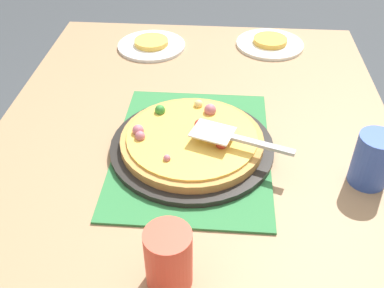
% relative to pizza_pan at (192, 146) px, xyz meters
% --- Properties ---
extents(dining_table, '(1.40, 1.00, 0.75)m').
position_rel_pizza_pan_xyz_m(dining_table, '(0.00, 0.00, -0.12)').
color(dining_table, '#9E7A56').
rests_on(dining_table, ground_plane).
extents(placemat, '(0.48, 0.36, 0.01)m').
position_rel_pizza_pan_xyz_m(placemat, '(0.00, 0.00, -0.01)').
color(placemat, '#2D753D').
rests_on(placemat, dining_table).
extents(pizza_pan, '(0.38, 0.38, 0.01)m').
position_rel_pizza_pan_xyz_m(pizza_pan, '(0.00, 0.00, 0.00)').
color(pizza_pan, black).
rests_on(pizza_pan, placemat).
extents(pizza, '(0.33, 0.33, 0.05)m').
position_rel_pizza_pan_xyz_m(pizza, '(0.00, 0.00, 0.02)').
color(pizza, '#B78442').
rests_on(pizza, pizza_pan).
extents(plate_near_left, '(0.22, 0.22, 0.01)m').
position_rel_pizza_pan_xyz_m(plate_near_left, '(0.52, 0.17, -0.01)').
color(plate_near_left, white).
rests_on(plate_near_left, dining_table).
extents(plate_far_right, '(0.22, 0.22, 0.01)m').
position_rel_pizza_pan_xyz_m(plate_far_right, '(0.56, -0.21, -0.01)').
color(plate_far_right, white).
rests_on(plate_far_right, dining_table).
extents(served_slice_left, '(0.11, 0.11, 0.02)m').
position_rel_pizza_pan_xyz_m(served_slice_left, '(0.52, 0.17, 0.01)').
color(served_slice_left, '#EAB747').
rests_on(served_slice_left, plate_near_left).
extents(served_slice_right, '(0.11, 0.11, 0.02)m').
position_rel_pizza_pan_xyz_m(served_slice_right, '(0.56, -0.21, 0.01)').
color(served_slice_right, gold).
rests_on(served_slice_right, plate_far_right).
extents(cup_far, '(0.08, 0.08, 0.12)m').
position_rel_pizza_pan_xyz_m(cup_far, '(-0.35, 0.01, 0.05)').
color(cup_far, '#E04C38').
rests_on(cup_far, dining_table).
extents(cup_corner, '(0.08, 0.08, 0.12)m').
position_rel_pizza_pan_xyz_m(cup_corner, '(-0.07, -0.38, 0.05)').
color(cup_corner, '#3351AD').
rests_on(cup_corner, dining_table).
extents(pizza_server, '(0.12, 0.23, 0.01)m').
position_rel_pizza_pan_xyz_m(pizza_server, '(-0.03, -0.09, 0.06)').
color(pizza_server, silver).
rests_on(pizza_server, pizza).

